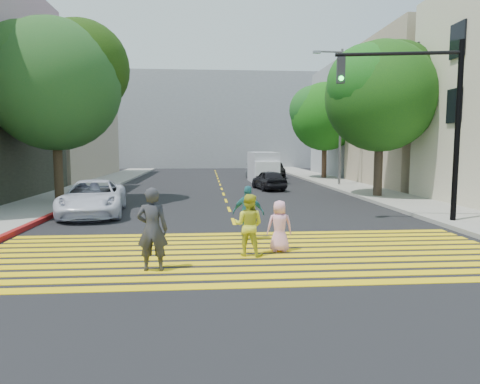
{
  "coord_description": "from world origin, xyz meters",
  "views": [
    {
      "loc": [
        -0.97,
        -9.3,
        2.72
      ],
      "look_at": [
        0.0,
        3.0,
        1.4
      ],
      "focal_mm": 32.0,
      "sensor_mm": 36.0,
      "label": 1
    }
  ],
  "objects": [
    {
      "name": "tree_right_far",
      "position": [
        8.82,
        25.41,
        5.44
      ],
      "size": [
        7.01,
        6.7,
        8.06
      ],
      "rotation": [
        0.0,
        0.0,
        -0.24
      ],
      "color": "#422B23",
      "rests_on": "ground"
    },
    {
      "name": "backdrop_block",
      "position": [
        0.0,
        48.0,
        6.0
      ],
      "size": [
        30.0,
        8.0,
        12.0
      ],
      "primitive_type": "cube",
      "color": "gray",
      "rests_on": "ground"
    },
    {
      "name": "traffic_signal",
      "position": [
        6.48,
        5.04,
        4.07
      ],
      "size": [
        4.24,
        0.97,
        6.28
      ],
      "rotation": [
        0.0,
        0.0,
        -0.18
      ],
      "color": "black",
      "rests_on": "ground"
    },
    {
      "name": "white_sedan",
      "position": [
        -5.46,
        7.93,
        0.69
      ],
      "size": [
        2.93,
        5.23,
        1.38
      ],
      "primitive_type": "imported",
      "rotation": [
        0.0,
        0.0,
        0.13
      ],
      "color": "silver",
      "rests_on": "ground"
    },
    {
      "name": "pedestrian_extra",
      "position": [
        0.24,
        2.92,
        0.79
      ],
      "size": [
        1.0,
        0.66,
        1.59
      ],
      "primitive_type": "imported",
      "rotation": [
        0.0,
        0.0,
        2.83
      ],
      "color": "teal",
      "rests_on": "ground"
    },
    {
      "name": "white_van",
      "position": [
        3.31,
        22.69,
        1.09
      ],
      "size": [
        1.9,
        4.88,
        2.29
      ],
      "rotation": [
        0.0,
        0.0,
        0.01
      ],
      "color": "silver",
      "rests_on": "ground"
    },
    {
      "name": "ground",
      "position": [
        0.0,
        0.0,
        0.0
      ],
      "size": [
        120.0,
        120.0,
        0.0
      ],
      "primitive_type": "plane",
      "color": "black"
    },
    {
      "name": "dark_car_parked",
      "position": [
        4.99,
        28.0,
        0.65
      ],
      "size": [
        1.42,
        3.94,
        1.29
      ],
      "primitive_type": "imported",
      "rotation": [
        0.0,
        0.0,
        0.01
      ],
      "color": "black",
      "rests_on": "ground"
    },
    {
      "name": "crosswalk",
      "position": [
        0.0,
        1.28,
        0.01
      ],
      "size": [
        13.4,
        5.3,
        0.01
      ],
      "color": "yellow",
      "rests_on": "ground"
    },
    {
      "name": "sidewalk_left",
      "position": [
        -8.5,
        22.0,
        0.07
      ],
      "size": [
        3.0,
        40.0,
        0.15
      ],
      "primitive_type": "cube",
      "color": "gray",
      "rests_on": "ground"
    },
    {
      "name": "pedestrian_woman",
      "position": [
        0.07,
        1.12,
        0.77
      ],
      "size": [
        0.91,
        0.82,
        1.55
      ],
      "primitive_type": "imported",
      "rotation": [
        0.0,
        0.0,
        2.77
      ],
      "color": "gold",
      "rests_on": "ground"
    },
    {
      "name": "building_right_tan",
      "position": [
        15.0,
        19.0,
        5.0
      ],
      "size": [
        10.0,
        10.0,
        10.0
      ],
      "primitive_type": "cube",
      "color": "tan",
      "rests_on": "ground"
    },
    {
      "name": "tree_right_near",
      "position": [
        8.06,
        12.45,
        5.57
      ],
      "size": [
        6.99,
        6.81,
        8.24
      ],
      "rotation": [
        0.0,
        0.0,
        0.23
      ],
      "color": "black",
      "rests_on": "ground"
    },
    {
      "name": "building_left_tan",
      "position": [
        -16.0,
        28.0,
        5.0
      ],
      "size": [
        12.0,
        16.0,
        10.0
      ],
      "primitive_type": "cube",
      "color": "tan",
      "rests_on": "ground"
    },
    {
      "name": "street_lamp",
      "position": [
        7.88,
        19.17,
        5.25
      ],
      "size": [
        2.07,
        0.27,
        9.14
      ],
      "rotation": [
        0.0,
        0.0,
        0.04
      ],
      "color": "slate",
      "rests_on": "ground"
    },
    {
      "name": "pedestrian_child",
      "position": [
        0.9,
        1.47,
        0.67
      ],
      "size": [
        0.67,
        0.44,
        1.34
      ],
      "primitive_type": "imported",
      "rotation": [
        0.0,
        0.0,
        3.12
      ],
      "color": "#F6A4BF",
      "rests_on": "ground"
    },
    {
      "name": "tree_left",
      "position": [
        -7.82,
        11.37,
        5.85
      ],
      "size": [
        7.72,
        7.63,
        8.68
      ],
      "rotation": [
        0.0,
        0.0,
        0.33
      ],
      "color": "black",
      "rests_on": "ground"
    },
    {
      "name": "dark_car_near",
      "position": [
        2.95,
        17.32,
        0.62
      ],
      "size": [
        2.0,
        3.83,
        1.24
      ],
      "primitive_type": "imported",
      "rotation": [
        0.0,
        0.0,
        3.29
      ],
      "color": "black",
      "rests_on": "ground"
    },
    {
      "name": "building_right_grey",
      "position": [
        15.0,
        30.0,
        5.0
      ],
      "size": [
        10.0,
        10.0,
        10.0
      ],
      "primitive_type": "cube",
      "color": "gray",
      "rests_on": "ground"
    },
    {
      "name": "silver_car",
      "position": [
        3.6,
        29.15,
        0.65
      ],
      "size": [
        2.56,
        4.75,
        1.31
      ],
      "primitive_type": "imported",
      "rotation": [
        0.0,
        0.0,
        2.97
      ],
      "color": "#8F949B",
      "rests_on": "ground"
    },
    {
      "name": "pedestrian_man",
      "position": [
        -2.15,
        -0.03,
        0.92
      ],
      "size": [
        0.69,
        0.47,
        1.84
      ],
      "primitive_type": "imported",
      "rotation": [
        0.0,
        0.0,
        3.1
      ],
      "color": "#303034",
      "rests_on": "ground"
    },
    {
      "name": "lane_line",
      "position": [
        0.0,
        22.5,
        0.01
      ],
      "size": [
        0.12,
        34.4,
        0.01
      ],
      "color": "yellow",
      "rests_on": "ground"
    },
    {
      "name": "sidewalk_right",
      "position": [
        8.5,
        15.0,
        0.07
      ],
      "size": [
        3.0,
        60.0,
        0.15
      ],
      "primitive_type": "cube",
      "color": "gray",
      "rests_on": "ground"
    },
    {
      "name": "curb_red",
      "position": [
        -6.9,
        6.0,
        0.08
      ],
      "size": [
        0.2,
        8.0,
        0.16
      ],
      "primitive_type": "cube",
      "color": "maroon",
      "rests_on": "ground"
    }
  ]
}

